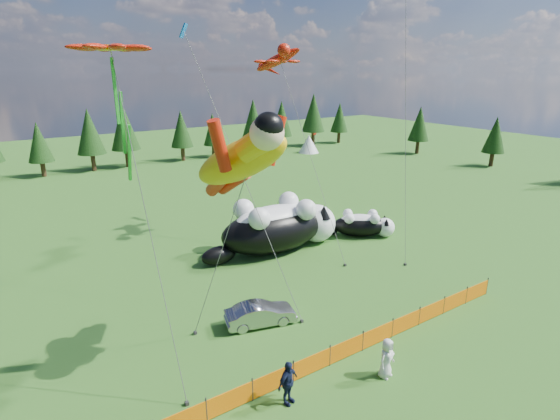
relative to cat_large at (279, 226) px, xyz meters
name	(u,v)px	position (x,y,z in m)	size (l,w,h in m)	color
ground	(308,328)	(-4.41, -9.43, -1.88)	(160.00, 160.00, 0.00)	#103A0A
safety_fence	(347,349)	(-4.41, -12.43, -1.38)	(22.06, 0.06, 1.10)	#262626
tree_line	(103,139)	(-4.41, 35.57, 2.12)	(90.00, 4.00, 8.00)	black
festival_tents	(198,156)	(6.59, 30.57, -0.48)	(50.00, 3.20, 2.80)	white
cat_large	(279,226)	(0.00, 0.00, 0.00)	(10.95, 4.13, 3.95)	black
cat_small	(363,224)	(7.14, -1.31, -0.90)	(4.94, 4.13, 2.06)	black
car	(260,314)	(-6.29, -7.82, -1.27)	(1.29, 3.69, 1.22)	#A2A1A6
spectator_c	(288,383)	(-8.29, -13.30, -0.92)	(1.13, 0.58, 1.92)	#151C3A
spectator_e	(387,358)	(-3.82, -14.30, -0.96)	(0.90, 0.58, 1.84)	silver
superhero_kite	(241,160)	(-8.12, -9.54, 7.38)	(6.70, 6.85, 11.83)	#E6AC0C
gecko_kite	(277,60)	(2.04, 3.39, 11.55)	(4.73, 11.67, 15.67)	#B71A09
flower_kite	(111,53)	(-12.49, -8.47, 11.44)	(3.51, 4.56, 13.70)	#B71A09
diamond_kite_a	(189,45)	(-7.06, -2.24, 12.12)	(3.28, 7.53, 16.37)	blue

